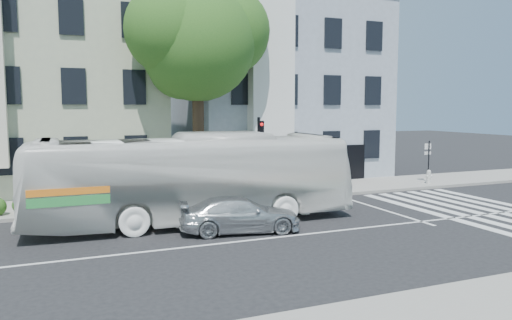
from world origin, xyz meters
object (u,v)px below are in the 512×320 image
bus (193,178)px  fire_hydrant (429,176)px  sedan (240,215)px  traffic_signal (260,147)px

bus → fire_hydrant: bearing=-74.4°
sedan → traffic_signal: traffic_signal is taller
sedan → traffic_signal: size_ratio=1.09×
bus → fire_hydrant: (14.71, 3.73, -1.19)m
sedan → fire_hydrant: bearing=-57.3°
traffic_signal → fire_hydrant: 10.67m
sedan → traffic_signal: (3.06, 5.48, 1.93)m
traffic_signal → fire_hydrant: (10.47, 0.23, -2.01)m
sedan → traffic_signal: 6.57m
fire_hydrant → bus: bearing=-165.8°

